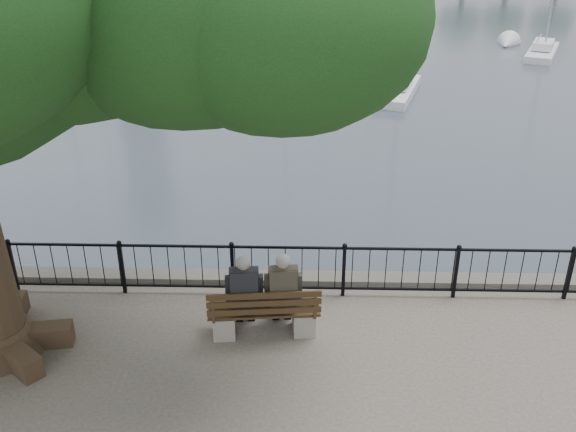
{
  "coord_description": "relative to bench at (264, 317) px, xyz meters",
  "views": [
    {
      "loc": [
        0.26,
        -7.39,
        6.48
      ],
      "look_at": [
        0.0,
        2.5,
        1.6
      ],
      "focal_mm": 40.0,
      "sensor_mm": 36.0,
      "label": 1
    }
  ],
  "objects": [
    {
      "name": "harbor",
      "position": [
        0.36,
        1.7,
        -0.84
      ],
      "size": [
        260.0,
        260.0,
        1.2
      ],
      "color": "#484540",
      "rests_on": "ground"
    },
    {
      "name": "railing",
      "position": [
        0.36,
        1.2,
        0.22
      ],
      "size": [
        22.06,
        0.06,
        1.0
      ],
      "color": "black",
      "rests_on": "ground"
    },
    {
      "name": "bench",
      "position": [
        0.0,
        0.0,
        0.0
      ],
      "size": [
        1.87,
        0.72,
        0.96
      ],
      "color": "slate",
      "rests_on": "ground"
    },
    {
      "name": "person_left",
      "position": [
        -0.32,
        0.07,
        0.37
      ],
      "size": [
        0.47,
        0.78,
        1.53
      ],
      "color": "black",
      "rests_on": "ground"
    },
    {
      "name": "person_right",
      "position": [
        0.3,
        0.14,
        0.37
      ],
      "size": [
        0.47,
        0.78,
        1.53
      ],
      "color": "#2C2923",
      "rests_on": "ground"
    },
    {
      "name": "sailboat_a",
      "position": [
        -9.9,
        19.17,
        -1.05
      ],
      "size": [
        2.54,
        4.9,
        8.58
      ],
      "color": "white",
      "rests_on": "ground"
    },
    {
      "name": "sailboat_b",
      "position": [
        -0.23,
        19.24,
        -1.01
      ],
      "size": [
        1.42,
        4.65,
        10.11
      ],
      "color": "white",
      "rests_on": "ground"
    },
    {
      "name": "sailboat_c",
      "position": [
        4.6,
        18.31,
        -1.01
      ],
      "size": [
        2.6,
        4.91,
        10.19
      ],
      "color": "white",
      "rests_on": "ground"
    },
    {
      "name": "sailboat_d",
      "position": [
        13.3,
        26.27,
        -1.07
      ],
      "size": [
        3.12,
        4.87,
        7.8
      ],
      "color": "white",
      "rests_on": "ground"
    },
    {
      "name": "sailboat_e",
      "position": [
        -10.72,
        26.33,
        -1.01
      ],
      "size": [
        3.4,
        5.51,
        11.11
      ],
      "color": "white",
      "rests_on": "ground"
    },
    {
      "name": "sailboat_f",
      "position": [
        1.83,
        30.84,
        -1.02
      ],
      "size": [
        3.25,
        5.13,
        10.13
      ],
      "color": "white",
      "rests_on": "ground"
    },
    {
      "name": "sailboat_g",
      "position": [
        5.69,
        38.57,
        -1.02
      ],
      "size": [
        2.67,
        6.26,
        11.09
      ],
      "color": "white",
      "rests_on": "ground"
    },
    {
      "name": "sailboat_h",
      "position": [
        -2.75,
        41.18,
        -0.95
      ],
      "size": [
        2.09,
        5.81,
        13.56
      ],
      "color": "white",
      "rests_on": "ground"
    }
  ]
}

